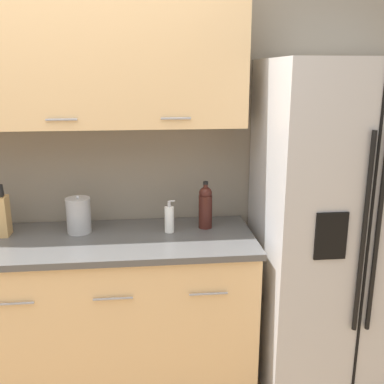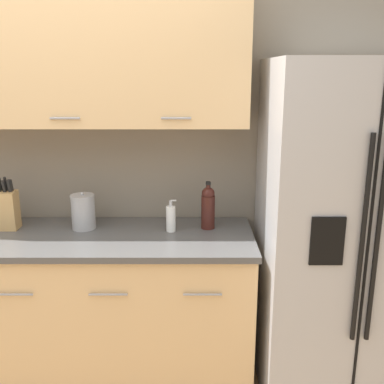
# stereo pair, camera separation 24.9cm
# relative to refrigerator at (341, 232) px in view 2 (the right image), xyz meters

# --- Properties ---
(wall_back) EXTENTS (10.00, 0.39, 2.60)m
(wall_back) POSITION_rel_refrigerator_xyz_m (-1.63, 0.35, 0.53)
(wall_back) COLOR gray
(wall_back) RESTS_ON ground_plane
(counter_unit) EXTENTS (2.05, 0.64, 0.90)m
(counter_unit) POSITION_rel_refrigerator_xyz_m (-1.51, 0.06, -0.48)
(counter_unit) COLOR black
(counter_unit) RESTS_ON ground_plane
(refrigerator) EXTENTS (0.87, 0.77, 1.86)m
(refrigerator) POSITION_rel_refrigerator_xyz_m (0.00, 0.00, 0.00)
(refrigerator) COLOR #B2B2B5
(refrigerator) RESTS_ON ground_plane
(knife_block) EXTENTS (0.11, 0.10, 0.32)m
(knife_block) POSITION_rel_refrigerator_xyz_m (-1.91, 0.15, 0.09)
(knife_block) COLOR tan
(knife_block) RESTS_ON counter_unit
(wine_bottle) EXTENTS (0.08, 0.08, 0.28)m
(wine_bottle) POSITION_rel_refrigerator_xyz_m (-0.74, 0.17, 0.10)
(wine_bottle) COLOR #3D1914
(wine_bottle) RESTS_ON counter_unit
(soap_dispenser) EXTENTS (0.06, 0.05, 0.19)m
(soap_dispenser) POSITION_rel_refrigerator_xyz_m (-0.95, 0.11, 0.05)
(soap_dispenser) COLOR white
(soap_dispenser) RESTS_ON counter_unit
(steel_canister) EXTENTS (0.14, 0.14, 0.22)m
(steel_canister) POSITION_rel_refrigerator_xyz_m (-1.47, 0.16, 0.07)
(steel_canister) COLOR #A3A3A5
(steel_canister) RESTS_ON counter_unit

